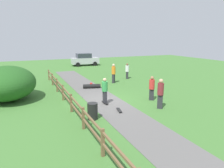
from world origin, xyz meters
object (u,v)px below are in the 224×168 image
at_px(bystander_red, 152,87).
at_px(bystander_maroon, 160,92).
at_px(trash_bin, 93,111).
at_px(skater_fallen, 92,86).
at_px(skater_riding, 105,90).
at_px(bystander_orange, 114,72).
at_px(parked_car_silver, 85,59).
at_px(bystander_white, 127,70).
at_px(bush_large, 7,83).
at_px(skateboard_loose, 119,110).

bearing_deg(bystander_red, bystander_maroon, -107.27).
distance_m(trash_bin, skater_fallen, 7.05).
bearing_deg(bystander_maroon, skater_fallen, 108.24).
bearing_deg(skater_riding, skater_fallen, 82.78).
height_order(trash_bin, bystander_maroon, bystander_maroon).
height_order(trash_bin, skater_fallen, trash_bin).
xyz_separation_m(skater_riding, skater_fallen, (0.57, 4.52, -0.78)).
bearing_deg(skater_riding, trash_bin, -125.94).
bearing_deg(bystander_orange, parked_car_silver, 85.40).
xyz_separation_m(skater_riding, bystander_white, (5.39, 7.09, -0.08)).
bearing_deg(trash_bin, bystander_white, 53.04).
xyz_separation_m(bush_large, skateboard_loose, (6.14, -5.30, -1.12)).
distance_m(bush_large, skater_fallen, 6.61).
xyz_separation_m(bystander_orange, bystander_red, (0.12, -6.26, -0.09)).
height_order(skater_fallen, bystander_red, bystander_red).
bearing_deg(skater_riding, bush_large, 148.45).
bearing_deg(bystander_orange, skateboard_loose, -111.70).
bearing_deg(bystander_orange, bystander_maroon, -92.90).
xyz_separation_m(skater_fallen, bystander_orange, (2.62, 1.22, 0.84)).
xyz_separation_m(bystander_white, bystander_maroon, (-2.60, -9.30, 0.14)).
distance_m(bystander_orange, bystander_red, 6.26).
xyz_separation_m(bystander_orange, bystander_maroon, (-0.40, -7.96, 0.01)).
relative_size(skater_fallen, bystander_maroon, 0.82).
bearing_deg(bush_large, bystander_orange, 13.15).
relative_size(skater_riding, skateboard_loose, 2.10).
distance_m(skateboard_loose, parked_car_silver, 21.35).
xyz_separation_m(bystander_red, bystander_maroon, (-0.53, -1.69, 0.10)).
xyz_separation_m(trash_bin, bystander_maroon, (4.37, -0.03, 0.60)).
relative_size(bush_large, bystander_white, 2.77).
bearing_deg(bystander_white, trash_bin, -126.96).
relative_size(bush_large, parked_car_silver, 1.08).
height_order(trash_bin, skateboard_loose, trash_bin).
bearing_deg(bystander_maroon, trash_bin, 179.57).
distance_m(skater_riding, skater_fallen, 4.63).
distance_m(trash_bin, skateboard_loose, 1.92).
distance_m(bush_large, bystander_red, 10.11).
bearing_deg(skater_fallen, bystander_maroon, -71.76).
xyz_separation_m(skateboard_loose, bystander_orange, (2.95, 7.42, 0.95)).
bearing_deg(bystander_white, skater_riding, -127.26).
relative_size(bystander_red, bystander_maroon, 0.91).
xyz_separation_m(trash_bin, parked_car_silver, (5.87, 21.45, 0.51)).
relative_size(skater_riding, bystander_red, 1.01).
xyz_separation_m(skater_riding, skateboard_loose, (0.24, -1.68, -0.90)).
bearing_deg(skater_riding, bystander_orange, 60.90).
bearing_deg(bystander_red, parked_car_silver, 87.21).
bearing_deg(skater_riding, bystander_red, -8.90).
xyz_separation_m(skateboard_loose, bystander_white, (5.15, 8.77, 0.82)).
relative_size(skater_riding, bystander_orange, 0.93).
bearing_deg(trash_bin, bystander_maroon, -0.43).
bearing_deg(bystander_red, trash_bin, -161.29).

